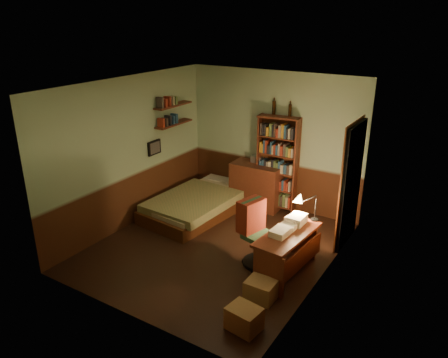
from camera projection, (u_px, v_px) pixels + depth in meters
The scene contains 24 objects.
floor at pixel (216, 247), 7.09m from camera, with size 3.50×4.00×0.02m, color black.
ceiling at pixel (215, 85), 6.15m from camera, with size 3.50×4.00×0.02m, color silver.
wall_back at pixel (273, 141), 8.21m from camera, with size 3.50×0.02×2.60m, color #96B492.
wall_left at pixel (129, 153), 7.49m from camera, with size 0.02×4.00×2.60m, color #96B492.
wall_right at pixel (327, 196), 5.75m from camera, with size 0.02×4.00×2.60m, color #96B492.
wall_front at pixel (120, 223), 5.03m from camera, with size 3.50×0.02×2.60m, color #96B492.
doorway at pixel (351, 185), 6.90m from camera, with size 0.06×0.90×2.00m, color black.
door_trim at pixel (349, 185), 6.92m from camera, with size 0.02×0.98×2.08m, color #43200E.
bed at pixel (199, 197), 8.19m from camera, with size 1.16×2.16×0.64m, color #617448.
dresser at pixel (257, 185), 8.43m from camera, with size 0.97×0.48×0.86m, color #532416.
mini_stereo at pixel (258, 159), 8.38m from camera, with size 0.23×0.17×0.12m, color #B2B2B7.
bookshelf at pixel (277, 164), 8.14m from camera, with size 0.78×0.24×1.81m, color #532416.
bottle_left at pixel (274, 108), 7.94m from camera, with size 0.07×0.07×0.25m, color black.
bottle_right at pixel (290, 110), 7.78m from camera, with size 0.06×0.06×0.22m, color black.
desk at pixel (287, 253), 6.28m from camera, with size 0.50×1.20×0.64m, color #532416.
paper_stack at pixel (295, 220), 6.44m from camera, with size 0.21×0.28×0.11m, color silver.
desk_lamp at pixel (316, 199), 6.44m from camera, with size 0.20×0.20×0.68m, color black.
office_chair at pixel (261, 239), 6.44m from camera, with size 0.44×0.39×0.88m, color #2D5133.
red_jacket at pixel (257, 189), 6.44m from camera, with size 0.23×0.42×0.49m, color maroon.
wall_shelf_lower at pixel (174, 124), 8.19m from camera, with size 0.20×0.90×0.03m, color #532416.
wall_shelf_upper at pixel (173, 105), 8.06m from camera, with size 0.20×0.90×0.03m, color #532416.
framed_picture at pixel (154, 148), 7.96m from camera, with size 0.04×0.32×0.26m, color black.
cardboard_box_a at pixel (244, 318), 5.21m from camera, with size 0.39×0.31×0.29m, color #987348.
cardboard_box_b at pixel (261, 290), 5.76m from camera, with size 0.38×0.31×0.27m, color #987348.
Camera 1 is at (3.40, -5.20, 3.58)m, focal length 35.00 mm.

